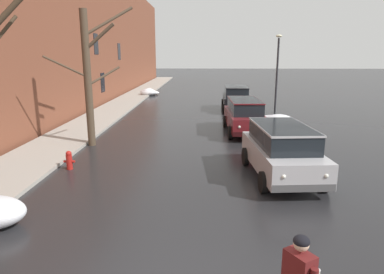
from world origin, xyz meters
name	(u,v)px	position (x,y,z in m)	size (l,w,h in m)	color
left_sidewalk_slab	(103,116)	(-6.47, 18.00, 0.06)	(2.77, 80.00, 0.13)	#A8A399
brick_townhouse_facade	(69,26)	(-8.36, 18.00, 5.97)	(0.63, 80.00, 11.94)	brown
snow_bank_along_left_kerb	(278,122)	(4.73, 14.43, 0.39)	(1.76, 1.35, 0.81)	white
snow_bank_mid_block_left	(148,92)	(-5.27, 30.32, 0.34)	(1.61, 1.46, 0.73)	white
snow_bank_near_corner_right	(274,121)	(4.62, 14.94, 0.34)	(2.51, 1.17, 0.68)	white
snow_bank_along_right_kerb	(150,92)	(-5.11, 30.93, 0.29)	(1.77, 1.15, 0.74)	white
bare_tree_second_along_sidewalk	(89,74)	(-4.74, 10.37, 3.29)	(3.46, 2.40, 6.33)	#4C3D2D
suv_silver_approaching_near_lane	(282,149)	(3.11, 6.27, 0.99)	(2.37, 4.62, 1.82)	#B7B7BC
suv_maroon_parked_kerbside_close	(244,115)	(2.63, 13.24, 0.99)	(2.08, 4.88, 1.82)	maroon
suv_black_parked_kerbside_mid	(236,97)	(2.90, 20.97, 0.99)	(2.22, 4.69, 1.82)	black
fire_hydrant	(69,160)	(-4.56, 6.84, 0.36)	(0.42, 0.22, 0.71)	#B21E19
street_lamp_post	(277,70)	(5.68, 19.98, 3.11)	(0.44, 0.24, 5.52)	#28282D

